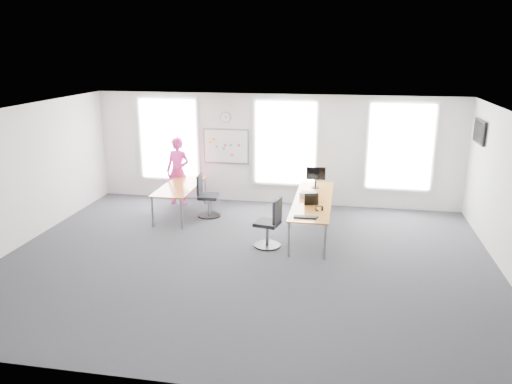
% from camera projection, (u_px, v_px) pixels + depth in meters
% --- Properties ---
extents(floor, '(10.00, 10.00, 0.00)m').
position_uv_depth(floor, '(246.00, 260.00, 10.21)').
color(floor, '#25252A').
rests_on(floor, ground).
extents(ceiling, '(10.00, 10.00, 0.00)m').
position_uv_depth(ceiling, '(245.00, 113.00, 9.37)').
color(ceiling, white).
rests_on(ceiling, ground).
extents(wall_back, '(10.00, 0.00, 10.00)m').
position_uv_depth(wall_back, '(275.00, 150.00, 13.57)').
color(wall_back, silver).
rests_on(wall_back, ground).
extents(wall_front, '(10.00, 0.00, 10.00)m').
position_uv_depth(wall_front, '(180.00, 279.00, 6.02)').
color(wall_front, silver).
rests_on(wall_front, ground).
extents(wall_left, '(0.00, 10.00, 10.00)m').
position_uv_depth(wall_left, '(16.00, 178.00, 10.65)').
color(wall_left, silver).
rests_on(wall_left, ground).
extents(window_left, '(1.60, 0.06, 2.20)m').
position_uv_depth(window_left, '(169.00, 139.00, 14.00)').
color(window_left, white).
rests_on(window_left, wall_back).
extents(window_mid, '(1.60, 0.06, 2.20)m').
position_uv_depth(window_mid, '(285.00, 143.00, 13.44)').
color(window_mid, white).
rests_on(window_mid, wall_back).
extents(window_right, '(1.60, 0.06, 2.20)m').
position_uv_depth(window_right, '(400.00, 147.00, 12.93)').
color(window_right, white).
rests_on(window_right, wall_back).
extents(desk_right, '(0.86, 3.24, 0.79)m').
position_uv_depth(desk_right, '(313.00, 202.00, 11.58)').
color(desk_right, '#B37E1E').
rests_on(desk_right, ground).
extents(desk_left, '(0.86, 2.14, 0.78)m').
position_uv_depth(desk_left, '(180.00, 188.00, 12.78)').
color(desk_left, '#B37E1E').
rests_on(desk_left, ground).
extents(chair_right, '(0.59, 0.59, 1.10)m').
position_uv_depth(chair_right, '(270.00, 226.00, 10.76)').
color(chair_right, black).
rests_on(chair_right, ground).
extents(chair_left, '(0.58, 0.58, 1.09)m').
position_uv_depth(chair_left, '(206.00, 198.00, 12.72)').
color(chair_left, black).
rests_on(chair_left, ground).
extents(person, '(0.74, 0.55, 1.86)m').
position_uv_depth(person, '(178.00, 171.00, 13.59)').
color(person, '#DC298E').
rests_on(person, ground).
extents(whiteboard, '(1.20, 0.03, 0.90)m').
position_uv_depth(whiteboard, '(226.00, 146.00, 13.76)').
color(whiteboard, white).
rests_on(whiteboard, wall_back).
extents(wall_clock, '(0.30, 0.04, 0.30)m').
position_uv_depth(wall_clock, '(226.00, 117.00, 13.54)').
color(wall_clock, gray).
rests_on(wall_clock, wall_back).
extents(tv, '(0.06, 0.90, 0.55)m').
position_uv_depth(tv, '(480.00, 132.00, 11.56)').
color(tv, black).
rests_on(tv, wall_right).
extents(keyboard, '(0.48, 0.20, 0.02)m').
position_uv_depth(keyboard, '(305.00, 217.00, 10.32)').
color(keyboard, black).
rests_on(keyboard, desk_right).
extents(mouse, '(0.09, 0.11, 0.04)m').
position_uv_depth(mouse, '(317.00, 217.00, 10.31)').
color(mouse, black).
rests_on(mouse, desk_right).
extents(lens_cap, '(0.07, 0.07, 0.01)m').
position_uv_depth(lens_cap, '(317.00, 211.00, 10.76)').
color(lens_cap, black).
rests_on(lens_cap, desk_right).
extents(headphones, '(0.18, 0.10, 0.11)m').
position_uv_depth(headphones, '(319.00, 208.00, 10.78)').
color(headphones, black).
rests_on(headphones, desk_right).
extents(laptop_sleeve, '(0.32, 0.25, 0.26)m').
position_uv_depth(laptop_sleeve, '(311.00, 200.00, 11.11)').
color(laptop_sleeve, black).
rests_on(laptop_sleeve, desk_right).
extents(paper_stack, '(0.40, 0.33, 0.12)m').
position_uv_depth(paper_stack, '(308.00, 195.00, 11.70)').
color(paper_stack, beige).
rests_on(paper_stack, desk_right).
extents(monitor, '(0.48, 0.20, 0.53)m').
position_uv_depth(monitor, '(316.00, 175.00, 12.43)').
color(monitor, black).
rests_on(monitor, desk_right).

